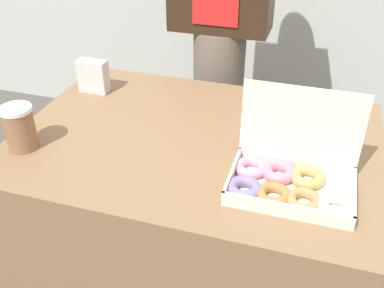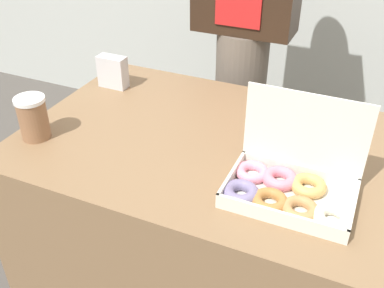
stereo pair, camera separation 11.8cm
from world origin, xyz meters
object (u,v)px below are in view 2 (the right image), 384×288
object	(u,v)px
donut_box	(288,185)
person_customer	(245,23)
coffee_cup	(33,118)
napkin_holder	(113,72)

from	to	relation	value
donut_box	person_customer	bearing A→B (deg)	116.23
coffee_cup	napkin_holder	xyz separation A→B (m)	(0.03, 0.41, -0.01)
person_customer	donut_box	bearing A→B (deg)	-63.77
donut_box	coffee_cup	xyz separation A→B (m)	(-0.79, -0.03, 0.03)
coffee_cup	person_customer	size ratio (longest dim) A/B	0.08
coffee_cup	person_customer	distance (m)	0.92
coffee_cup	napkin_holder	bearing A→B (deg)	86.17
donut_box	napkin_holder	size ratio (longest dim) A/B	3.04
coffee_cup	napkin_holder	size ratio (longest dim) A/B	1.14
donut_box	napkin_holder	bearing A→B (deg)	153.85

